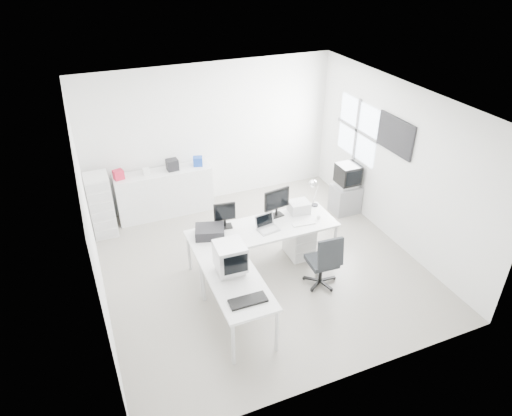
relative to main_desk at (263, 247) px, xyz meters
name	(u,v)px	position (x,y,z in m)	size (l,w,h in m)	color
floor	(261,265)	(-0.03, 0.02, -0.38)	(5.00, 5.00, 0.01)	#B1AB9F
ceiling	(262,102)	(-0.03, 0.02, 2.42)	(5.00, 5.00, 0.01)	white
back_wall	(211,135)	(-0.03, 2.52, 1.02)	(5.00, 0.02, 2.80)	silver
left_wall	(90,226)	(-2.53, 0.02, 1.02)	(0.02, 5.00, 2.80)	silver
right_wall	(396,165)	(2.47, 0.02, 1.02)	(0.02, 5.00, 2.80)	silver
window	(357,130)	(2.45, 1.22, 1.23)	(0.02, 1.20, 1.10)	white
wall_picture	(396,135)	(2.44, 0.12, 1.52)	(0.04, 0.90, 0.60)	black
main_desk	(263,247)	(0.00, 0.00, 0.00)	(2.40, 0.80, 0.75)	silver
side_desk	(238,304)	(-0.85, -1.10, 0.00)	(0.70, 1.40, 0.75)	silver
drawer_pedestal	(299,240)	(0.70, 0.05, -0.08)	(0.40, 0.50, 0.60)	silver
inkjet_printer	(210,232)	(-0.85, 0.10, 0.45)	(0.44, 0.34, 0.16)	black
lcd_monitor_small	(225,215)	(-0.55, 0.25, 0.59)	(0.34, 0.20, 0.43)	black
lcd_monitor_large	(277,203)	(0.35, 0.25, 0.62)	(0.46, 0.19, 0.48)	black
laptop	(268,224)	(0.05, -0.10, 0.49)	(0.34, 0.35, 0.22)	#B7B7BA
white_keyboard	(304,223)	(0.65, -0.15, 0.38)	(0.38, 0.12, 0.02)	silver
white_mouse	(318,217)	(0.95, -0.10, 0.41)	(0.07, 0.07, 0.07)	silver
laser_printer	(299,207)	(0.75, 0.22, 0.47)	(0.33, 0.29, 0.19)	#BBBBBB
desk_lamp	(316,193)	(1.10, 0.30, 0.63)	(0.17, 0.17, 0.51)	silver
crt_monitor	(230,257)	(-0.85, -0.85, 0.62)	(0.43, 0.43, 0.49)	#B7B7BA
black_keyboard	(248,301)	(-0.85, -1.50, 0.39)	(0.49, 0.20, 0.03)	black
office_chair	(322,259)	(0.66, -0.77, 0.10)	(0.55, 0.55, 0.96)	#232527
tv_cabinet	(345,199)	(2.19, 0.98, -0.09)	(0.52, 0.42, 0.56)	gray
crt_tv	(348,176)	(2.19, 0.98, 0.41)	(0.50, 0.48, 0.45)	black
sideboard	(165,193)	(-1.10, 2.26, 0.08)	(1.84, 0.46, 0.92)	silver
clutter_box_a	(118,175)	(-1.90, 2.26, 0.63)	(0.17, 0.15, 0.17)	#B81A33
clutter_box_b	(146,171)	(-1.40, 2.26, 0.60)	(0.12, 0.10, 0.12)	silver
clutter_box_c	(172,165)	(-0.90, 2.26, 0.65)	(0.21, 0.19, 0.21)	black
clutter_box_d	(198,161)	(-0.40, 2.26, 0.63)	(0.18, 0.16, 0.18)	#163C9D
clutter_bottle	(101,175)	(-2.20, 2.30, 0.65)	(0.07, 0.07, 0.22)	silver
filing_cabinet	(101,205)	(-2.31, 2.01, 0.21)	(0.41, 0.49, 1.18)	silver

